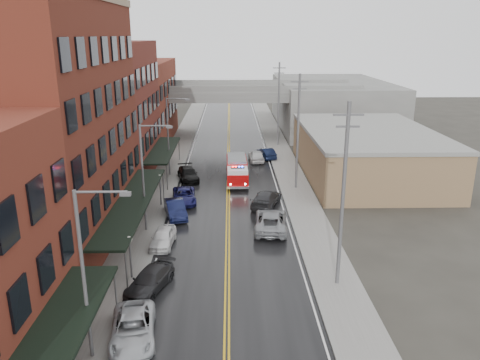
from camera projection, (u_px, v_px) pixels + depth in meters
name	position (u px, v px, depth m)	size (l,w,h in m)	color
road	(228.00, 205.00, 44.85)	(11.00, 160.00, 0.02)	black
sidewalk_left	(152.00, 205.00, 44.68)	(3.00, 160.00, 0.15)	slate
sidewalk_right	(304.00, 204.00, 44.97)	(3.00, 160.00, 0.15)	slate
curb_left	(169.00, 205.00, 44.71)	(0.30, 160.00, 0.15)	gray
curb_right	(287.00, 204.00, 44.94)	(0.30, 160.00, 0.15)	gray
brick_building_b	(51.00, 127.00, 35.22)	(9.00, 20.00, 18.00)	maroon
brick_building_c	(109.00, 111.00, 52.37)	(9.00, 15.00, 15.00)	maroon
brick_building_far	(139.00, 103.00, 69.52)	(9.00, 20.00, 12.00)	maroon
tan_building	(367.00, 154.00, 53.97)	(14.00, 22.00, 5.00)	#8C694B
right_far_block	(331.00, 104.00, 82.19)	(18.00, 30.00, 8.00)	slate
awning_1	(133.00, 202.00, 37.13)	(2.60, 18.00, 3.09)	black
awning_2	(163.00, 150.00, 53.83)	(2.60, 13.00, 3.09)	black
globe_lamp_1	(130.00, 248.00, 30.67)	(0.44, 0.44, 3.12)	#59595B
globe_lamp_2	(160.00, 183.00, 44.03)	(0.44, 0.44, 3.12)	#59595B
street_lamp_0	(88.00, 266.00, 22.18)	(2.64, 0.22, 9.00)	#59595B
street_lamp_1	(146.00, 172.00, 37.45)	(2.64, 0.22, 9.00)	#59595B
street_lamp_2	(170.00, 132.00, 52.72)	(2.64, 0.22, 9.00)	#59595B
utility_pole_0	(343.00, 194.00, 28.80)	(1.80, 0.24, 12.00)	#59595B
utility_pole_1	(298.00, 130.00, 47.89)	(1.80, 0.24, 12.00)	#59595B
utility_pole_2	(279.00, 103.00, 66.97)	(1.80, 0.24, 12.00)	#59595B
overpass	(229.00, 99.00, 73.61)	(40.00, 10.00, 7.50)	slate
fire_truck	(237.00, 170.00, 51.65)	(2.93, 7.13, 2.59)	#A10708
parked_car_left_2	(133.00, 328.00, 24.95)	(2.30, 4.99, 1.39)	#B3B7BC
parked_car_left_3	(150.00, 280.00, 29.86)	(1.87, 4.59, 1.33)	black
parked_car_left_4	(163.00, 237.00, 36.15)	(1.63, 4.05, 1.38)	white
parked_car_left_5	(175.00, 209.00, 41.86)	(1.58, 4.54, 1.50)	black
parked_car_left_6	(184.00, 196.00, 45.54)	(2.20, 4.78, 1.33)	#14154E
parked_car_left_7	(188.00, 174.00, 52.38)	(2.01, 4.95, 1.44)	black
parked_car_right_0	(271.00, 221.00, 39.08)	(2.64, 5.72, 1.59)	gray
parked_car_right_1	(266.00, 199.00, 44.51)	(2.08, 5.11, 1.48)	#28282B
parked_car_right_2	(256.00, 156.00, 60.16)	(1.78, 4.43, 1.51)	silver
parked_car_right_3	(266.00, 153.00, 61.76)	(1.48, 4.24, 1.40)	black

